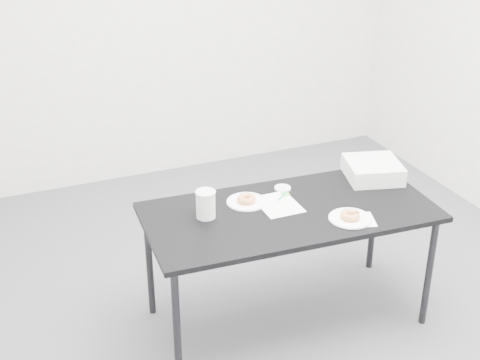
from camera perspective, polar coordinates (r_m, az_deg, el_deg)
name	(u,v)px	position (r m, az deg, el deg)	size (l,w,h in m)	color
floor	(256,310)	(3.87, 1.35, -11.01)	(4.00, 4.00, 0.00)	#4A4A4F
wall_back	(146,4)	(5.07, -8.01, 14.67)	(4.00, 0.02, 2.70)	white
table	(289,219)	(3.47, 4.24, -3.30)	(1.53, 0.78, 0.68)	black
scorecard	(278,204)	(3.50, 3.28, -2.09)	(0.20, 0.26, 0.00)	white
logo_patch	(286,194)	(3.60, 3.91, -1.22)	(0.04, 0.04, 0.00)	green
pen	(283,195)	(3.58, 3.68, -1.30)	(0.01, 0.01, 0.12)	#0C8B80
napkin	(359,220)	(3.40, 10.13, -3.36)	(0.15, 0.15, 0.00)	white
plate_near	(350,218)	(3.39, 9.38, -3.26)	(0.22, 0.22, 0.01)	white
donut_near	(350,215)	(3.38, 9.40, -2.96)	(0.10, 0.10, 0.03)	#D58443
plate_far	(247,202)	(3.51, 0.56, -1.88)	(0.21, 0.21, 0.01)	white
donut_far	(247,199)	(3.50, 0.57, -1.60)	(0.10, 0.10, 0.03)	#D58443
coffee_cup	(206,204)	(3.34, -2.95, -2.08)	(0.10, 0.10, 0.15)	white
cup_lid	(283,188)	(3.65, 3.66, -0.71)	(0.09, 0.09, 0.01)	white
bakery_box	(373,170)	(3.83, 11.27, 0.86)	(0.29, 0.29, 0.10)	silver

